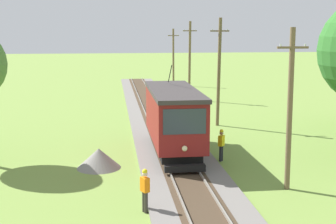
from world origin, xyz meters
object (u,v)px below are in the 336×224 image
object	(u,v)px
red_tram	(174,118)
utility_pole_near_tram	(290,108)
utility_pole_mid	(219,71)
utility_pole_distant	(173,56)
gravel_pile	(99,158)
track_worker	(145,189)
second_worker	(221,144)
utility_pole_far	(190,60)

from	to	relation	value
red_tram	utility_pole_near_tram	xyz separation A→B (m)	(4.36, -6.18, 1.52)
utility_pole_mid	utility_pole_distant	world-z (taller)	utility_pole_mid
gravel_pile	track_worker	bearing A→B (deg)	-72.57
utility_pole_distant	second_worker	size ratio (longest dim) A/B	3.97
red_tram	utility_pole_distant	distance (m)	33.05
gravel_pile	track_worker	world-z (taller)	track_worker
utility_pole_far	track_worker	size ratio (longest dim) A/B	4.40
red_tram	utility_pole_far	bearing A→B (deg)	77.97
utility_pole_far	red_tram	bearing A→B (deg)	-102.03
utility_pole_far	second_worker	distance (m)	22.24
red_tram	gravel_pile	world-z (taller)	red_tram
utility_pole_mid	gravel_pile	distance (m)	13.32
utility_pole_mid	utility_pole_distant	bearing A→B (deg)	90.00
utility_pole_near_tram	utility_pole_far	distance (m)	26.63
gravel_pile	utility_pole_near_tram	bearing A→B (deg)	-26.23
gravel_pile	second_worker	bearing A→B (deg)	4.04
red_tram	track_worker	xyz separation A→B (m)	(-2.24, -8.20, -1.21)
track_worker	utility_pole_mid	bearing A→B (deg)	41.50
utility_pole_near_tram	track_worker	world-z (taller)	utility_pole_near_tram
utility_pole_distant	gravel_pile	size ratio (longest dim) A/B	3.09
gravel_pile	second_worker	distance (m)	6.65
utility_pole_near_tram	gravel_pile	distance (m)	10.05
utility_pole_near_tram	utility_pole_mid	size ratio (longest dim) A/B	0.91
utility_pole_far	utility_pole_distant	xyz separation A→B (m)	(-0.00, 12.29, -0.38)
utility_pole_near_tram	second_worker	xyz separation A→B (m)	(-1.93, 4.68, -2.73)
utility_pole_near_tram	gravel_pile	world-z (taller)	utility_pole_near_tram
red_tram	utility_pole_distant	bearing A→B (deg)	82.42
utility_pole_mid	gravel_pile	bearing A→B (deg)	-131.73
utility_pole_distant	track_worker	bearing A→B (deg)	-99.15
track_worker	second_worker	world-z (taller)	same
utility_pole_mid	utility_pole_far	bearing A→B (deg)	90.00
red_tram	track_worker	size ratio (longest dim) A/B	4.79
utility_pole_mid	utility_pole_far	distance (m)	12.83
utility_pole_mid	utility_pole_distant	xyz separation A→B (m)	(0.00, 25.12, -0.42)
utility_pole_far	track_worker	world-z (taller)	utility_pole_far
utility_pole_mid	second_worker	size ratio (longest dim) A/B	4.44
utility_pole_far	gravel_pile	xyz separation A→B (m)	(-8.55, -22.41, -3.50)
gravel_pile	track_worker	xyz separation A→B (m)	(1.96, -6.23, 0.46)
red_tram	gravel_pile	distance (m)	4.92
gravel_pile	second_worker	xyz separation A→B (m)	(6.62, 0.47, 0.46)
utility_pole_far	track_worker	bearing A→B (deg)	-102.96
utility_pole_far	track_worker	xyz separation A→B (m)	(-6.59, -28.64, -3.04)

